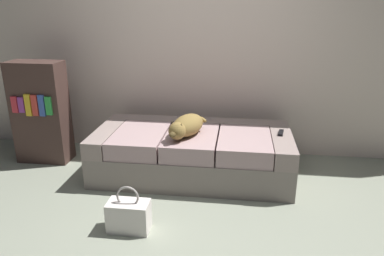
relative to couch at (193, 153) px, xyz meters
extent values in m
plane|color=gray|center=(0.00, -1.06, -0.23)|extent=(10.00, 10.00, 0.00)
cube|color=beige|center=(0.00, 0.71, 1.17)|extent=(6.40, 0.10, 2.80)
cube|color=gray|center=(0.00, 0.00, -0.08)|extent=(1.94, 0.95, 0.30)
cube|color=gray|center=(-0.87, 0.00, 0.15)|extent=(0.20, 0.95, 0.17)
cube|color=gray|center=(0.87, 0.00, 0.15)|extent=(0.20, 0.95, 0.17)
cube|color=gray|center=(0.00, 0.37, 0.15)|extent=(1.54, 0.20, 0.17)
cube|color=#AD8F90|center=(-0.51, -0.10, 0.15)|extent=(0.50, 0.73, 0.17)
cube|color=#AD8F90|center=(0.00, -0.10, 0.15)|extent=(0.50, 0.73, 0.17)
cube|color=#AD8F90|center=(0.51, -0.10, 0.15)|extent=(0.50, 0.73, 0.17)
ellipsoid|color=olive|center=(-0.03, -0.11, 0.33)|extent=(0.38, 0.49, 0.20)
sphere|color=olive|center=(-0.10, -0.30, 0.34)|extent=(0.16, 0.16, 0.16)
ellipsoid|color=brown|center=(-0.13, -0.37, 0.33)|extent=(0.09, 0.11, 0.06)
cone|color=brown|center=(-0.06, -0.32, 0.40)|extent=(0.04, 0.04, 0.05)
cone|color=brown|center=(-0.15, -0.29, 0.40)|extent=(0.04, 0.04, 0.05)
ellipsoid|color=olive|center=(0.08, 0.06, 0.34)|extent=(0.14, 0.16, 0.05)
cube|color=black|center=(0.86, 0.04, 0.25)|extent=(0.07, 0.16, 0.02)
cube|color=silver|center=(-0.36, -1.04, -0.11)|extent=(0.32, 0.18, 0.24)
torus|color=#A29B96|center=(-0.36, -1.04, 0.06)|extent=(0.18, 0.02, 0.18)
cube|color=#432E28|center=(-1.67, 0.14, 0.32)|extent=(0.56, 0.28, 1.10)
cube|color=red|center=(-1.86, -0.01, 0.44)|extent=(0.06, 0.02, 0.17)
cube|color=#8C388F|center=(-1.79, -0.01, 0.44)|extent=(0.06, 0.02, 0.16)
cube|color=gold|center=(-1.71, -0.01, 0.44)|extent=(0.06, 0.02, 0.23)
cube|color=#C83A30|center=(-1.64, -0.01, 0.44)|extent=(0.06, 0.02, 0.22)
cube|color=#3855A8|center=(-1.56, -0.01, 0.44)|extent=(0.06, 0.02, 0.22)
cube|color=green|center=(-1.49, -0.01, 0.44)|extent=(0.06, 0.02, 0.19)
camera|label=1|loc=(0.44, -3.38, 1.46)|focal=34.22mm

